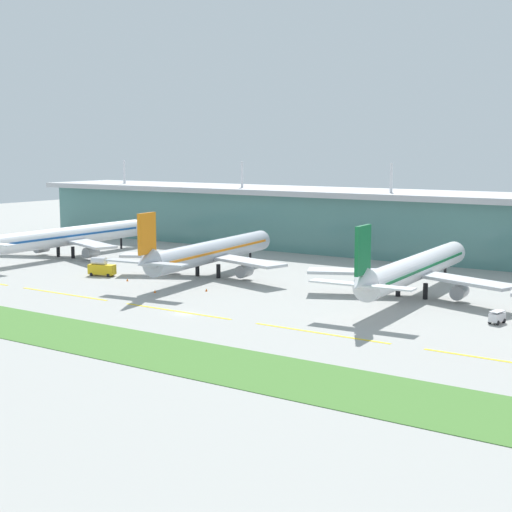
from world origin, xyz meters
TOP-DOWN VIEW (x-y plane):
  - ground_plane at (0.00, 0.00)m, footprint 600.00×600.00m
  - terminal_building at (-0.00, 105.62)m, footprint 288.00×34.00m
  - airliner_nearest at (-82.96, 44.47)m, footprint 48.78×69.62m
  - airliner_near_middle at (-24.01, 40.07)m, footprint 48.44×66.58m
  - airliner_far_middle at (31.48, 43.46)m, footprint 48.70×70.51m
  - taxiway_stripe_mid_west at (-37.00, 1.00)m, footprint 28.00×0.70m
  - taxiway_stripe_centre at (-3.00, 1.00)m, footprint 28.00×0.70m
  - taxiway_stripe_mid_east at (31.00, 1.00)m, footprint 28.00×0.70m
  - taxiway_stripe_east at (65.00, 1.00)m, footprint 28.00×0.70m
  - grass_verge at (0.00, -25.22)m, footprint 300.00×18.00m
  - fuel_truck at (-48.46, 24.38)m, footprint 7.63×4.42m
  - baggage_cart at (55.33, 26.93)m, footprint 2.56×3.87m
  - safety_cone_left_wingtip at (-11.63, 22.24)m, footprint 0.56×0.56m
  - safety_cone_nose_front at (-20.57, 14.13)m, footprint 0.56×0.56m
  - safety_cone_right_wingtip at (-36.98, 22.14)m, footprint 0.56×0.56m

SIDE VIEW (x-z plane):
  - ground_plane at x=0.00m, z-range 0.00..0.00m
  - taxiway_stripe_mid_west at x=-37.00m, z-range 0.00..0.04m
  - taxiway_stripe_centre at x=-3.00m, z-range 0.00..0.04m
  - taxiway_stripe_mid_east at x=31.00m, z-range 0.00..0.04m
  - taxiway_stripe_east at x=65.00m, z-range 0.00..0.04m
  - grass_verge at x=0.00m, z-range 0.00..0.10m
  - safety_cone_left_wingtip at x=-11.63m, z-range 0.00..0.70m
  - safety_cone_nose_front at x=-20.57m, z-range 0.00..0.70m
  - safety_cone_right_wingtip at x=-36.98m, z-range 0.00..0.70m
  - baggage_cart at x=55.33m, z-range 0.02..2.50m
  - fuel_truck at x=-48.46m, z-range -0.21..4.74m
  - airliner_near_middle at x=-24.01m, z-range -3.00..15.90m
  - airliner_nearest at x=-82.96m, z-range -2.99..15.91m
  - airliner_far_middle at x=31.48m, z-range -2.99..15.91m
  - terminal_building at x=0.00m, z-range -4.30..24.81m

